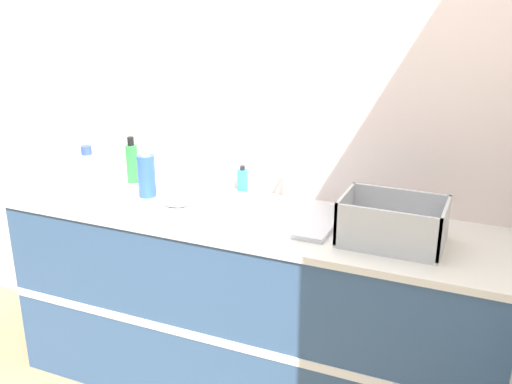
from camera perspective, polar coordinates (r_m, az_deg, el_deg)
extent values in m
cube|color=silver|center=(2.78, 2.01, 7.52)|extent=(4.62, 0.06, 2.60)
cube|color=#33517A|center=(2.82, -0.65, -11.09)|extent=(2.22, 0.59, 0.89)
cube|color=white|center=(2.60, -3.31, -14.07)|extent=(2.22, 0.01, 0.04)
cube|color=silver|center=(2.62, -0.69, -2.44)|extent=(2.25, 0.61, 0.03)
cube|color=silver|center=(2.58, 1.83, -2.20)|extent=(0.54, 0.38, 0.02)
cylinder|color=silver|center=(2.69, 3.19, 1.23)|extent=(0.02, 0.02, 0.20)
cylinder|color=silver|center=(2.59, 2.64, 2.83)|extent=(0.02, 0.15, 0.02)
cylinder|color=#4C4C51|center=(2.75, -7.44, -1.05)|extent=(0.10, 0.10, 0.01)
cylinder|color=white|center=(2.70, -7.56, 1.62)|extent=(0.13, 0.13, 0.26)
cube|color=#B7BABF|center=(2.39, 12.73, -4.64)|extent=(0.39, 0.27, 0.01)
cube|color=#B7BABF|center=(2.24, 12.27, -3.77)|extent=(0.39, 0.01, 0.17)
cube|color=#B7BABF|center=(2.47, 13.47, -1.58)|extent=(0.39, 0.01, 0.17)
cube|color=#B7BABF|center=(2.39, 8.44, -1.97)|extent=(0.01, 0.27, 0.17)
cube|color=#B7BABF|center=(2.33, 17.47, -3.28)|extent=(0.01, 0.27, 0.17)
cylinder|color=#2D56B7|center=(2.84, -10.37, 1.51)|extent=(0.08, 0.08, 0.20)
cylinder|color=silver|center=(2.80, -10.53, 3.86)|extent=(0.05, 0.05, 0.04)
cylinder|color=silver|center=(2.96, -15.65, 1.72)|extent=(0.09, 0.09, 0.19)
cylinder|color=#334C9E|center=(2.92, -15.86, 3.85)|extent=(0.05, 0.05, 0.04)
cylinder|color=#2D8C3D|center=(3.05, -11.70, 2.65)|extent=(0.06, 0.06, 0.19)
cylinder|color=black|center=(3.02, -11.86, 4.76)|extent=(0.03, 0.03, 0.04)
cylinder|color=#338CCC|center=(2.85, -1.29, 1.02)|extent=(0.05, 0.05, 0.11)
cylinder|color=black|center=(2.83, -1.30, 2.31)|extent=(0.02, 0.02, 0.02)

